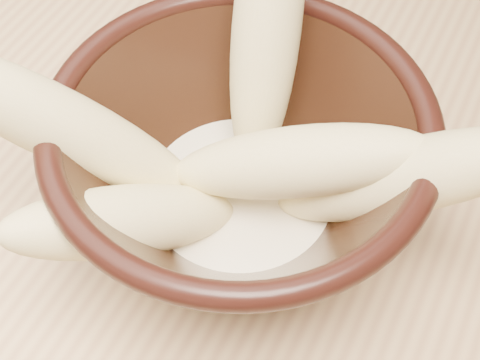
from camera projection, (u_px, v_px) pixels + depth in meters
name	position (u px, v px, depth m)	size (l,w,h in m)	color
table	(75.00, 106.00, 0.65)	(1.20, 0.80, 0.75)	#DCB479
bowl	(240.00, 170.00, 0.42)	(0.23, 0.23, 0.13)	black
milk_puddle	(240.00, 198.00, 0.44)	(0.13, 0.13, 0.02)	beige
banana_upright	(266.00, 28.00, 0.41)	(0.04, 0.04, 0.19)	#D7C57F
banana_left	(66.00, 128.00, 0.39)	(0.04, 0.04, 0.20)	#D7C57F
banana_right	(401.00, 178.00, 0.38)	(0.04, 0.04, 0.17)	#D7C57F
banana_across	(296.00, 162.00, 0.39)	(0.04, 0.04, 0.16)	#D7C57F
banana_front	(126.00, 221.00, 0.39)	(0.04, 0.04, 0.15)	#D7C57F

